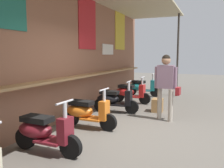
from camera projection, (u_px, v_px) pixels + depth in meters
name	position (u px, v px, depth m)	size (l,w,h in m)	color
ground_plane	(130.00, 133.00, 5.29)	(35.49, 35.49, 0.00)	#605B54
market_stall_facade	(58.00, 43.00, 5.76)	(12.68, 2.54, 3.63)	#8C5B44
scooter_maroon	(43.00, 131.00, 4.18)	(0.46, 1.40, 0.97)	maroon
scooter_orange	(86.00, 112.00, 5.61)	(0.46, 1.40, 0.97)	orange
scooter_black	(113.00, 100.00, 7.16)	(0.47, 1.40, 0.97)	black
scooter_red	(129.00, 92.00, 8.55)	(0.47, 1.40, 0.97)	red
scooter_teal	(141.00, 87.00, 10.01)	(0.49, 1.40, 0.97)	#197075
shopper_with_handbag	(166.00, 80.00, 6.19)	(0.27, 0.67, 1.73)	#ADA393
merchandise_crate	(157.00, 105.00, 7.25)	(0.40, 0.32, 0.40)	olive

